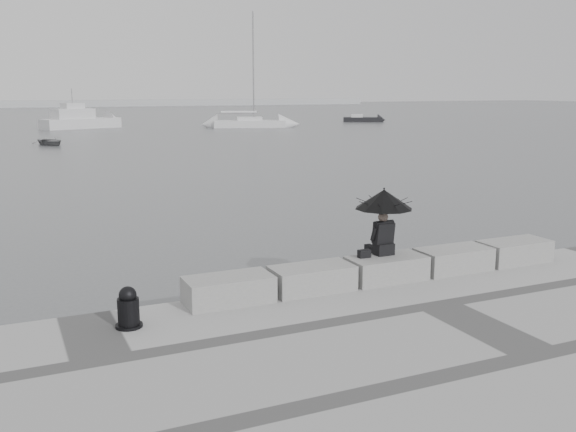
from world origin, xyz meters
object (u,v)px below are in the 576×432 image
seated_person (384,206)px  motor_cruiser (81,120)px  sailboat_right (250,123)px  dinghy (50,142)px  small_motorboat (362,119)px  mooring_bollard (128,310)px

seated_person → motor_cruiser: motor_cruiser is taller
sailboat_right → dinghy: size_ratio=4.05×
small_motorboat → sailboat_right: bearing=-135.2°
mooring_bollard → sailboat_right: sailboat_right is taller
sailboat_right → small_motorboat: (18.41, 5.71, -0.20)m
seated_person → small_motorboat: seated_person is taller
motor_cruiser → small_motorboat: (36.20, -0.49, -0.57)m
small_motorboat → motor_cruiser: bearing=-153.2°
motor_cruiser → mooring_bollard: bearing=-116.8°
mooring_bollard → small_motorboat: size_ratio=0.13×
motor_cruiser → dinghy: bearing=-123.4°
mooring_bollard → small_motorboat: mooring_bollard is taller
sailboat_right → motor_cruiser: bearing=178.6°
seated_person → dinghy: seated_person is taller
sailboat_right → seated_person: bearing=-90.7°
mooring_bollard → motor_cruiser: motor_cruiser is taller
seated_person → dinghy: 42.95m
small_motorboat → dinghy: bearing=-125.1°
seated_person → dinghy: size_ratio=0.44×
seated_person → motor_cruiser: 64.53m
motor_cruiser → dinghy: motor_cruiser is taller
sailboat_right → small_motorboat: sailboat_right is taller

